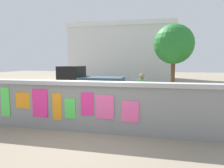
# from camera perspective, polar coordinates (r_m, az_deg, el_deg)

# --- Properties ---
(ground) EXTENTS (60.00, 60.00, 0.00)m
(ground) POSITION_cam_1_polar(r_m,az_deg,el_deg) (13.76, 4.46, -2.38)
(ground) COLOR gray
(poster_wall) EXTENTS (7.57, 0.42, 1.52)m
(poster_wall) POSITION_cam_1_polar(r_m,az_deg,el_deg) (5.92, -6.04, -6.30)
(poster_wall) COLOR gray
(poster_wall) RESTS_ON ground
(auto_rickshaw_truck) EXTENTS (3.63, 1.56, 1.85)m
(auto_rickshaw_truck) POSITION_cam_1_polar(r_m,az_deg,el_deg) (11.28, -6.94, 0.30)
(auto_rickshaw_truck) COLOR black
(auto_rickshaw_truck) RESTS_ON ground
(motorcycle) EXTENTS (1.89, 0.57, 0.87)m
(motorcycle) POSITION_cam_1_polar(r_m,az_deg,el_deg) (7.98, -8.75, -5.38)
(motorcycle) COLOR black
(motorcycle) RESTS_ON ground
(bicycle_near) EXTENTS (1.71, 0.44, 0.95)m
(bicycle_near) POSITION_cam_1_polar(r_m,az_deg,el_deg) (6.87, 6.44, -8.11)
(bicycle_near) COLOR black
(bicycle_near) RESTS_ON ground
(person_walking) EXTENTS (0.37, 0.37, 1.62)m
(person_walking) POSITION_cam_1_polar(r_m,az_deg,el_deg) (8.12, 8.58, -1.44)
(person_walking) COLOR purple
(person_walking) RESTS_ON ground
(tree_roadside) EXTENTS (3.20, 3.20, 5.14)m
(tree_roadside) POSITION_cam_1_polar(r_m,az_deg,el_deg) (16.95, 17.46, 10.91)
(tree_roadside) COLOR brown
(tree_roadside) RESTS_ON ground
(building_background) EXTENTS (12.42, 6.60, 6.60)m
(building_background) POSITION_cam_1_polar(r_m,az_deg,el_deg) (25.26, 3.10, 9.11)
(building_background) COLOR silver
(building_background) RESTS_ON ground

